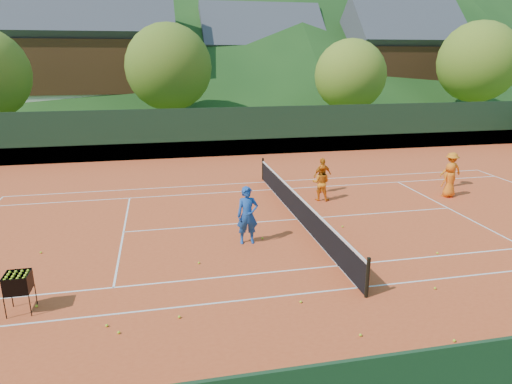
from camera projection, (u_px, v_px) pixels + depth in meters
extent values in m
plane|color=#304F18|center=(298.00, 220.00, 17.33)|extent=(400.00, 400.00, 0.00)
cube|color=#C84720|center=(298.00, 219.00, 17.33)|extent=(40.00, 24.00, 0.02)
imported|color=#194AA5|center=(247.00, 215.00, 14.87)|extent=(0.72, 0.49, 1.93)
imported|color=orange|center=(321.00, 183.00, 19.43)|extent=(0.93, 0.85, 1.56)
imported|color=orange|center=(322.00, 175.00, 20.58)|extent=(1.00, 0.66, 1.58)
imported|color=orange|center=(450.00, 180.00, 19.90)|extent=(0.84, 0.65, 1.53)
imported|color=orange|center=(451.00, 170.00, 21.49)|extent=(1.10, 0.69, 1.64)
sphere|color=#B5DE25|center=(435.00, 288.00, 12.09)|extent=(0.07, 0.07, 0.07)
sphere|color=#B5DE25|center=(301.00, 302.00, 11.42)|extent=(0.07, 0.07, 0.07)
sphere|color=#B5DE25|center=(107.00, 326.00, 10.41)|extent=(0.07, 0.07, 0.07)
sphere|color=#B5DE25|center=(262.00, 238.00, 15.42)|extent=(0.07, 0.07, 0.07)
sphere|color=#B5DE25|center=(119.00, 332.00, 10.15)|extent=(0.07, 0.07, 0.07)
sphere|color=#B5DE25|center=(37.00, 306.00, 11.22)|extent=(0.07, 0.07, 0.07)
sphere|color=#B5DE25|center=(360.00, 335.00, 10.05)|extent=(0.07, 0.07, 0.07)
sphere|color=#B5DE25|center=(454.00, 341.00, 9.86)|extent=(0.07, 0.07, 0.07)
sphere|color=#B5DE25|center=(41.00, 252.00, 14.30)|extent=(0.07, 0.07, 0.07)
sphere|color=#B5DE25|center=(179.00, 317.00, 10.75)|extent=(0.07, 0.07, 0.07)
sphere|color=#B5DE25|center=(242.00, 233.00, 15.92)|extent=(0.07, 0.07, 0.07)
sphere|color=#B5DE25|center=(437.00, 253.00, 14.26)|extent=(0.07, 0.07, 0.07)
sphere|color=#B5DE25|center=(199.00, 263.00, 13.58)|extent=(0.07, 0.07, 0.07)
sphere|color=#B5DE25|center=(343.00, 227.00, 16.48)|extent=(0.07, 0.07, 0.07)
cube|color=silver|center=(358.00, 288.00, 12.18)|extent=(23.77, 0.06, 0.00)
cube|color=white|center=(265.00, 182.00, 22.47)|extent=(23.77, 0.06, 0.00)
cube|color=white|center=(339.00, 266.00, 13.46)|extent=(23.77, 0.06, 0.00)
cube|color=white|center=(272.00, 190.00, 21.18)|extent=(23.77, 0.06, 0.00)
cube|color=white|center=(124.00, 232.00, 16.05)|extent=(0.06, 8.23, 0.00)
cube|color=white|center=(448.00, 208.00, 18.60)|extent=(0.06, 8.23, 0.00)
cube|color=white|center=(298.00, 219.00, 17.32)|extent=(12.80, 0.06, 0.00)
cube|color=silver|center=(298.00, 219.00, 17.32)|extent=(0.06, 10.97, 0.00)
cube|color=black|center=(298.00, 208.00, 17.20)|extent=(0.03, 11.97, 0.90)
cube|color=white|center=(298.00, 196.00, 17.06)|extent=(0.05, 11.97, 0.06)
cylinder|color=black|center=(368.00, 278.00, 11.55)|extent=(0.10, 0.10, 1.10)
cylinder|color=black|center=(263.00, 169.00, 22.78)|extent=(0.10, 0.10, 1.10)
cube|color=black|center=(241.00, 131.00, 28.15)|extent=(40.00, 0.05, 3.00)
cube|color=#195823|center=(242.00, 147.00, 28.43)|extent=(40.40, 0.05, 1.00)
cylinder|color=black|center=(5.00, 308.00, 10.67)|extent=(0.02, 0.02, 0.55)
cylinder|color=black|center=(30.00, 306.00, 10.78)|extent=(0.02, 0.02, 0.55)
cylinder|color=black|center=(12.00, 297.00, 11.18)|extent=(0.02, 0.02, 0.55)
cylinder|color=black|center=(36.00, 294.00, 11.29)|extent=(0.02, 0.02, 0.55)
cube|color=black|center=(19.00, 291.00, 10.90)|extent=(0.55, 0.55, 0.02)
cube|color=black|center=(14.00, 288.00, 10.58)|extent=(0.55, 0.02, 0.45)
cube|color=black|center=(21.00, 277.00, 11.10)|extent=(0.55, 0.02, 0.45)
cube|color=black|center=(5.00, 284.00, 10.78)|extent=(0.02, 0.55, 0.45)
cube|color=black|center=(30.00, 281.00, 10.89)|extent=(0.02, 0.55, 0.45)
sphere|color=#CCE526|center=(4.00, 280.00, 10.55)|extent=(0.07, 0.07, 0.07)
sphere|color=#CCE526|center=(6.00, 277.00, 10.68)|extent=(0.07, 0.07, 0.07)
sphere|color=#CCE526|center=(8.00, 275.00, 10.81)|extent=(0.07, 0.07, 0.07)
sphere|color=#CCE526|center=(10.00, 272.00, 10.94)|extent=(0.07, 0.07, 0.07)
sphere|color=#CCE526|center=(11.00, 279.00, 10.58)|extent=(0.07, 0.07, 0.07)
sphere|color=#CCE526|center=(13.00, 277.00, 10.71)|extent=(0.07, 0.07, 0.07)
sphere|color=#CCE526|center=(14.00, 274.00, 10.83)|extent=(0.07, 0.07, 0.07)
sphere|color=#CCE526|center=(16.00, 272.00, 10.96)|extent=(0.07, 0.07, 0.07)
sphere|color=#CCE526|center=(17.00, 279.00, 10.61)|extent=(0.07, 0.07, 0.07)
sphere|color=#CCE526|center=(19.00, 276.00, 10.73)|extent=(0.07, 0.07, 0.07)
sphere|color=#CCE526|center=(20.00, 274.00, 10.86)|extent=(0.07, 0.07, 0.07)
sphere|color=#CCE526|center=(22.00, 271.00, 10.99)|extent=(0.07, 0.07, 0.07)
sphere|color=#CCE526|center=(24.00, 278.00, 10.63)|extent=(0.07, 0.07, 0.07)
sphere|color=#CCE526|center=(25.00, 276.00, 10.76)|extent=(0.07, 0.07, 0.07)
sphere|color=#CCE526|center=(27.00, 273.00, 10.89)|extent=(0.07, 0.07, 0.07)
sphere|color=#CCE526|center=(28.00, 271.00, 11.02)|extent=(0.07, 0.07, 0.07)
cube|color=beige|center=(104.00, 106.00, 43.06)|extent=(12.00, 9.00, 2.88)
cube|color=#3C2110|center=(100.00, 66.00, 42.01)|extent=(12.24, 9.18, 4.48)
cube|color=#3E3E46|center=(97.00, 34.00, 41.20)|extent=(13.80, 9.93, 9.93)
cube|color=beige|center=(260.00, 101.00, 50.05)|extent=(11.00, 8.00, 2.52)
cube|color=#3B1D10|center=(260.00, 71.00, 49.13)|extent=(11.22, 8.16, 3.92)
cube|color=#404148|center=(260.00, 46.00, 48.40)|extent=(12.65, 8.82, 8.82)
cube|color=beige|center=(394.00, 101.00, 49.06)|extent=(10.00, 8.00, 2.70)
cube|color=#361C0E|center=(397.00, 68.00, 48.07)|extent=(10.20, 8.16, 4.20)
cube|color=#404047|center=(400.00, 41.00, 47.31)|extent=(11.50, 8.82, 8.82)
cylinder|color=#3D2518|center=(171.00, 118.00, 34.88)|extent=(0.36, 0.36, 2.88)
sphere|color=#41691C|center=(169.00, 67.00, 33.81)|extent=(6.40, 6.40, 6.40)
cylinder|color=#422C1A|center=(348.00, 117.00, 36.78)|extent=(0.36, 0.36, 2.52)
sphere|color=#507A20|center=(350.00, 75.00, 35.84)|extent=(5.60, 5.60, 5.60)
cylinder|color=#402A19|center=(472.00, 109.00, 40.03)|extent=(0.36, 0.36, 3.06)
sphere|color=#4B751F|center=(478.00, 62.00, 38.89)|extent=(6.80, 6.80, 6.80)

